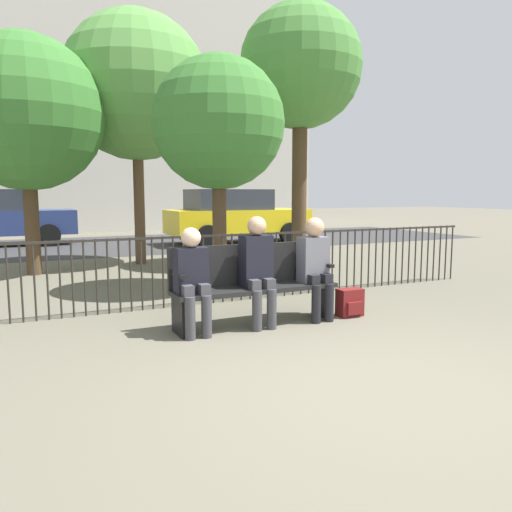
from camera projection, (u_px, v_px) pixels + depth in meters
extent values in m
plane|color=#605B4C|center=(369.00, 386.00, 3.91)|extent=(80.00, 80.00, 0.00)
cube|color=black|center=(256.00, 289.00, 5.67)|extent=(1.94, 0.45, 0.05)
cube|color=black|center=(249.00, 264.00, 5.81)|extent=(1.94, 0.05, 0.47)
cube|color=black|center=(179.00, 317.00, 5.30)|extent=(0.06, 0.38, 0.40)
cube|color=black|center=(323.00, 301.00, 6.09)|extent=(0.06, 0.38, 0.40)
cube|color=black|center=(179.00, 275.00, 5.25)|extent=(0.06, 0.38, 0.04)
cube|color=black|center=(323.00, 264.00, 6.04)|extent=(0.06, 0.38, 0.04)
cylinder|color=#3D3D42|center=(190.00, 318.00, 5.12)|extent=(0.11, 0.11, 0.45)
cylinder|color=#3D3D42|center=(207.00, 317.00, 5.20)|extent=(0.11, 0.11, 0.45)
cube|color=#3D3D42|center=(187.00, 290.00, 5.18)|extent=(0.11, 0.20, 0.12)
cube|color=#3D3D42|center=(203.00, 289.00, 5.26)|extent=(0.11, 0.20, 0.12)
cube|color=black|center=(191.00, 270.00, 5.30)|extent=(0.34, 0.22, 0.48)
sphere|color=beige|center=(191.00, 238.00, 5.24)|extent=(0.21, 0.21, 0.21)
cylinder|color=#3D3D42|center=(257.00, 311.00, 5.46)|extent=(0.11, 0.11, 0.45)
cylinder|color=#3D3D42|center=(272.00, 309.00, 5.53)|extent=(0.11, 0.11, 0.45)
cube|color=#3D3D42|center=(253.00, 285.00, 5.51)|extent=(0.11, 0.20, 0.12)
cube|color=#3D3D42|center=(268.00, 283.00, 5.59)|extent=(0.11, 0.20, 0.12)
cube|color=black|center=(256.00, 261.00, 5.63)|extent=(0.34, 0.22, 0.58)
sphere|color=tan|center=(256.00, 226.00, 5.56)|extent=(0.22, 0.22, 0.22)
cylinder|color=black|center=(316.00, 304.00, 5.79)|extent=(0.11, 0.11, 0.45)
cylinder|color=black|center=(329.00, 303.00, 5.87)|extent=(0.11, 0.11, 0.45)
cube|color=black|center=(312.00, 279.00, 5.84)|extent=(0.11, 0.20, 0.12)
cube|color=black|center=(325.00, 278.00, 5.92)|extent=(0.11, 0.20, 0.12)
cube|color=slate|center=(313.00, 259.00, 5.96)|extent=(0.34, 0.22, 0.54)
sphere|color=tan|center=(314.00, 227.00, 5.90)|extent=(0.23, 0.23, 0.23)
cube|color=maroon|center=(350.00, 302.00, 6.13)|extent=(0.31, 0.18, 0.34)
cube|color=maroon|center=(355.00, 308.00, 6.04)|extent=(0.22, 0.04, 0.15)
cylinder|color=#2D2823|center=(8.00, 283.00, 5.72)|extent=(0.02, 0.02, 0.95)
cylinder|color=#2D2823|center=(21.00, 282.00, 5.78)|extent=(0.02, 0.02, 0.95)
cylinder|color=#2D2823|center=(34.00, 282.00, 5.84)|extent=(0.02, 0.02, 0.95)
cylinder|color=#2D2823|center=(47.00, 281.00, 5.91)|extent=(0.02, 0.02, 0.95)
cylinder|color=#2D2823|center=(60.00, 280.00, 5.97)|extent=(0.02, 0.02, 0.95)
cylinder|color=#2D2823|center=(72.00, 279.00, 6.03)|extent=(0.02, 0.02, 0.95)
cylinder|color=#2D2823|center=(84.00, 278.00, 6.09)|extent=(0.02, 0.02, 0.95)
cylinder|color=#2D2823|center=(96.00, 277.00, 6.15)|extent=(0.02, 0.02, 0.95)
cylinder|color=#2D2823|center=(108.00, 276.00, 6.21)|extent=(0.02, 0.02, 0.95)
cylinder|color=#2D2823|center=(119.00, 276.00, 6.27)|extent=(0.02, 0.02, 0.95)
cylinder|color=#2D2823|center=(131.00, 275.00, 6.33)|extent=(0.02, 0.02, 0.95)
cylinder|color=#2D2823|center=(142.00, 274.00, 6.39)|extent=(0.02, 0.02, 0.95)
cylinder|color=#2D2823|center=(152.00, 273.00, 6.45)|extent=(0.02, 0.02, 0.95)
cylinder|color=#2D2823|center=(163.00, 272.00, 6.51)|extent=(0.02, 0.02, 0.95)
cylinder|color=#2D2823|center=(173.00, 272.00, 6.57)|extent=(0.02, 0.02, 0.95)
cylinder|color=#2D2823|center=(184.00, 271.00, 6.63)|extent=(0.02, 0.02, 0.95)
cylinder|color=#2D2823|center=(194.00, 270.00, 6.69)|extent=(0.02, 0.02, 0.95)
cylinder|color=#2D2823|center=(203.00, 270.00, 6.76)|extent=(0.02, 0.02, 0.95)
cylinder|color=#2D2823|center=(213.00, 269.00, 6.82)|extent=(0.02, 0.02, 0.95)
cylinder|color=#2D2823|center=(223.00, 268.00, 6.88)|extent=(0.02, 0.02, 0.95)
cylinder|color=#2D2823|center=(232.00, 268.00, 6.94)|extent=(0.02, 0.02, 0.95)
cylinder|color=#2D2823|center=(241.00, 267.00, 7.00)|extent=(0.02, 0.02, 0.95)
cylinder|color=#2D2823|center=(250.00, 266.00, 7.06)|extent=(0.02, 0.02, 0.95)
cylinder|color=#2D2823|center=(259.00, 266.00, 7.12)|extent=(0.02, 0.02, 0.95)
cylinder|color=#2D2823|center=(268.00, 265.00, 7.18)|extent=(0.02, 0.02, 0.95)
cylinder|color=#2D2823|center=(276.00, 265.00, 7.24)|extent=(0.02, 0.02, 0.95)
cylinder|color=#2D2823|center=(285.00, 264.00, 7.30)|extent=(0.02, 0.02, 0.95)
cylinder|color=#2D2823|center=(293.00, 263.00, 7.36)|extent=(0.02, 0.02, 0.95)
cylinder|color=#2D2823|center=(301.00, 263.00, 7.42)|extent=(0.02, 0.02, 0.95)
cylinder|color=#2D2823|center=(309.00, 262.00, 7.48)|extent=(0.02, 0.02, 0.95)
cylinder|color=#2D2823|center=(317.00, 262.00, 7.54)|extent=(0.02, 0.02, 0.95)
cylinder|color=#2D2823|center=(325.00, 261.00, 7.61)|extent=(0.02, 0.02, 0.95)
cylinder|color=#2D2823|center=(332.00, 261.00, 7.67)|extent=(0.02, 0.02, 0.95)
cylinder|color=#2D2823|center=(340.00, 260.00, 7.73)|extent=(0.02, 0.02, 0.95)
cylinder|color=#2D2823|center=(347.00, 260.00, 7.79)|extent=(0.02, 0.02, 0.95)
cylinder|color=#2D2823|center=(355.00, 259.00, 7.85)|extent=(0.02, 0.02, 0.95)
cylinder|color=#2D2823|center=(362.00, 259.00, 7.91)|extent=(0.02, 0.02, 0.95)
cylinder|color=#2D2823|center=(369.00, 258.00, 7.97)|extent=(0.02, 0.02, 0.95)
cylinder|color=#2D2823|center=(376.00, 258.00, 8.03)|extent=(0.02, 0.02, 0.95)
cylinder|color=#2D2823|center=(383.00, 257.00, 8.09)|extent=(0.02, 0.02, 0.95)
cylinder|color=#2D2823|center=(389.00, 257.00, 8.15)|extent=(0.02, 0.02, 0.95)
cylinder|color=#2D2823|center=(396.00, 256.00, 8.21)|extent=(0.02, 0.02, 0.95)
cylinder|color=#2D2823|center=(403.00, 256.00, 8.27)|extent=(0.02, 0.02, 0.95)
cylinder|color=#2D2823|center=(409.00, 255.00, 8.33)|extent=(0.02, 0.02, 0.95)
cylinder|color=#2D2823|center=(415.00, 255.00, 8.39)|extent=(0.02, 0.02, 0.95)
cylinder|color=#2D2823|center=(422.00, 254.00, 8.46)|extent=(0.02, 0.02, 0.95)
cylinder|color=#2D2823|center=(428.00, 254.00, 8.52)|extent=(0.02, 0.02, 0.95)
cylinder|color=#2D2823|center=(434.00, 253.00, 8.58)|extent=(0.02, 0.02, 0.95)
cylinder|color=#2D2823|center=(440.00, 253.00, 8.64)|extent=(0.02, 0.02, 0.95)
cylinder|color=#2D2823|center=(446.00, 253.00, 8.70)|extent=(0.02, 0.02, 0.95)
cylinder|color=#2D2823|center=(452.00, 252.00, 8.76)|extent=(0.02, 0.02, 0.95)
cube|color=#2D2823|center=(214.00, 236.00, 6.77)|extent=(9.00, 0.03, 0.03)
cylinder|color=#4C3823|center=(32.00, 216.00, 9.16)|extent=(0.26, 0.26, 2.17)
sphere|color=#38752D|center=(26.00, 113.00, 8.93)|extent=(2.77, 2.77, 2.77)
cylinder|color=brown|center=(139.00, 197.00, 10.56)|extent=(0.22, 0.22, 2.86)
sphere|color=#569342|center=(136.00, 86.00, 10.27)|extent=(3.01, 3.01, 3.01)
cylinder|color=#4C3823|center=(219.00, 225.00, 7.81)|extent=(0.22, 0.22, 2.01)
sphere|color=#38752D|center=(219.00, 123.00, 7.61)|extent=(2.03, 2.03, 2.03)
cylinder|color=#4C3823|center=(299.00, 184.00, 10.43)|extent=(0.31, 0.31, 3.38)
sphere|color=#478438|center=(300.00, 66.00, 10.13)|extent=(2.50, 2.50, 2.50)
cube|color=#333335|center=(108.00, 245.00, 14.61)|extent=(24.00, 6.00, 0.01)
cube|color=yellow|center=(238.00, 221.00, 15.06)|extent=(4.20, 1.70, 0.70)
cube|color=#2D333D|center=(228.00, 200.00, 14.84)|extent=(2.31, 1.56, 0.60)
cylinder|color=black|center=(290.00, 233.00, 14.89)|extent=(0.64, 0.20, 0.64)
cylinder|color=black|center=(264.00, 229.00, 16.44)|extent=(0.64, 0.20, 0.64)
cylinder|color=black|center=(208.00, 236.00, 13.76)|extent=(0.64, 0.20, 0.64)
cylinder|color=black|center=(188.00, 232.00, 15.31)|extent=(0.64, 0.20, 0.64)
cylinder|color=black|center=(49.00, 235.00, 14.17)|extent=(0.64, 0.20, 0.64)
cylinder|color=black|center=(45.00, 231.00, 15.73)|extent=(0.64, 0.20, 0.64)
cube|color=beige|center=(67.00, 27.00, 20.71)|extent=(20.00, 6.00, 16.76)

